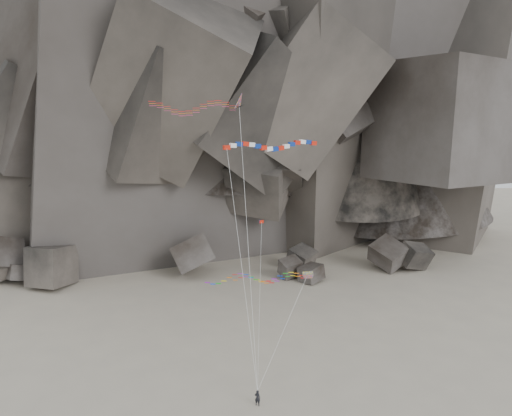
{
  "coord_description": "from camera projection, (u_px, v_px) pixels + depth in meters",
  "views": [
    {
      "loc": [
        -0.22,
        -52.01,
        29.36
      ],
      "look_at": [
        3.79,
        6.0,
        17.93
      ],
      "focal_mm": 35.0,
      "sensor_mm": 36.0,
      "label": 1
    }
  ],
  "objects": [
    {
      "name": "pennant_kite",
      "position": [
        261.0,
        254.0,
        54.92
      ],
      "size": [
        1.36,
        9.27,
        15.64
      ],
      "rotation": [
        0.0,
        0.0,
        0.53
      ],
      "color": "red",
      "rests_on": "ground"
    },
    {
      "name": "parafoil_kite",
      "position": [
        253.0,
        278.0,
        54.51
      ],
      "size": [
        12.21,
        6.77,
        10.68
      ],
      "rotation": [
        0.0,
        0.0,
        -0.24
      ],
      "color": "yellow",
      "rests_on": "ground"
    },
    {
      "name": "headland",
      "position": [
        221.0,
        55.0,
        117.02
      ],
      "size": [
        110.0,
        70.0,
        84.0
      ],
      "primitive_type": null,
      "color": "#4F4841",
      "rests_on": "ground"
    },
    {
      "name": "delta_kite",
      "position": [
        190.0,
        107.0,
        51.75
      ],
      "size": [
        11.18,
        8.68,
        29.68
      ],
      "rotation": [
        0.0,
        0.0,
        -0.39
      ],
      "color": "red",
      "rests_on": "ground"
    },
    {
      "name": "boulder_field",
      "position": [
        155.0,
        266.0,
        88.18
      ],
      "size": [
        81.98,
        16.0,
        8.83
      ],
      "color": "#47423F",
      "rests_on": "ground"
    },
    {
      "name": "banner_kite",
      "position": [
        272.0,
        146.0,
        57.15
      ],
      "size": [
        11.29,
        14.35,
        24.42
      ],
      "rotation": [
        0.0,
        0.0,
        0.4
      ],
      "color": "red",
      "rests_on": "ground"
    },
    {
      "name": "ground",
      "position": [
        226.0,
        373.0,
        56.59
      ],
      "size": [
        260.0,
        260.0,
        0.0
      ],
      "primitive_type": "plane",
      "color": "#A29783",
      "rests_on": "ground"
    },
    {
      "name": "kite_flyer",
      "position": [
        258.0,
        397.0,
        50.27
      ],
      "size": [
        0.79,
        0.67,
        1.91
      ],
      "primitive_type": "imported",
      "rotation": [
        0.0,
        0.0,
        2.74
      ],
      "color": "black",
      "rests_on": "ground"
    }
  ]
}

